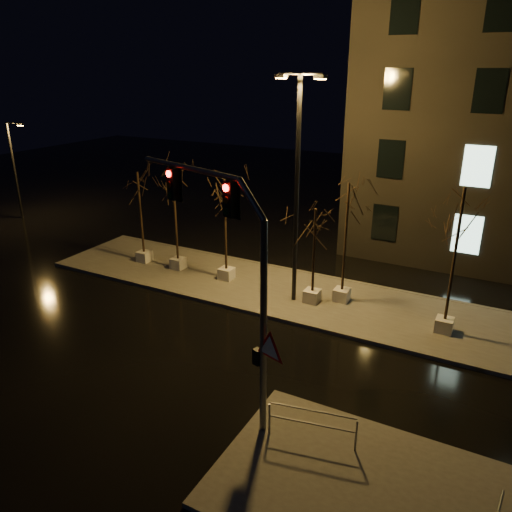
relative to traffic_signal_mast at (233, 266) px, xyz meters
The scene contains 13 objects.
ground 6.39m from the traffic_signal_mast, 144.25° to the left, with size 90.00×90.00×0.00m, color black.
median 10.27m from the traffic_signal_mast, 111.91° to the left, with size 22.00×5.00×0.15m, color #4B4943.
sidewalk_corner 6.37m from the traffic_signal_mast, 14.42° to the right, with size 7.00×5.00×0.15m, color #4B4943.
tree_0 13.36m from the traffic_signal_mast, 141.40° to the left, with size 1.80×1.80×4.89m.
tree_1 11.76m from the traffic_signal_mast, 134.63° to the left, with size 1.80×1.80×4.99m.
tree_2 9.99m from the traffic_signal_mast, 122.74° to the left, with size 1.80×1.80×4.72m.
tree_3 8.12m from the traffic_signal_mast, 95.45° to the left, with size 1.80×1.80×4.32m.
tree_4 8.70m from the traffic_signal_mast, 87.71° to the left, with size 1.80×1.80×5.40m.
tree_5 9.25m from the traffic_signal_mast, 59.02° to the left, with size 1.80×1.80×5.88m.
traffic_signal_mast is the anchor object (origin of this frame).
streetlight_main 7.99m from the traffic_signal_mast, 101.30° to the left, with size 2.34×0.86×9.45m.
streetlight_far 25.97m from the traffic_signal_mast, 154.62° to the left, with size 1.24×0.53×6.43m.
guard_rail_a 4.73m from the traffic_signal_mast, ahead, with size 2.40×0.51×1.05m.
Camera 1 is at (9.74, -13.06, 9.83)m, focal length 35.00 mm.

